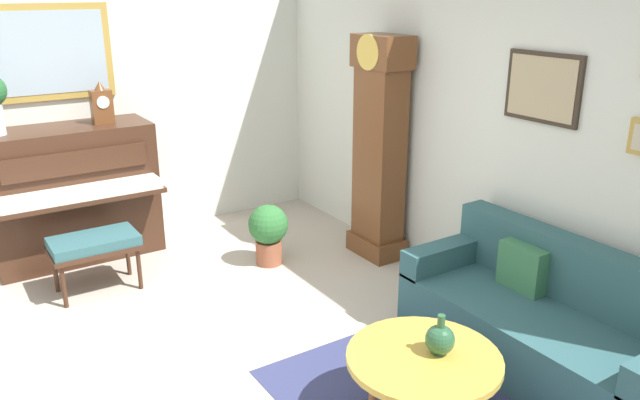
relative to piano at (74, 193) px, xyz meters
The scene contains 11 objects.
ground_plane 2.34m from the piano, ahead, with size 6.40×6.00×0.10m, color #B2A899.
wall_left 0.90m from the piano, 148.53° to the left, with size 0.13×4.90×2.80m.
wall_back 3.55m from the piano, 49.45° to the left, with size 5.30×0.13×2.80m.
piano is the anchor object (origin of this frame).
piano_bench 0.84m from the piano, ahead, with size 0.42×0.70×0.48m.
grandfather_clock 2.80m from the piano, 58.28° to the left, with size 0.52×0.34×2.03m.
couch 4.15m from the piano, 31.39° to the left, with size 1.90×0.80×0.84m.
coffee_table 3.70m from the piano, 17.21° to the left, with size 0.88×0.88×0.44m.
mantel_clock 0.85m from the piano, 89.56° to the left, with size 0.13×0.18×0.38m.
green_jug 3.74m from the piano, 18.42° to the left, with size 0.17×0.17×0.24m.
potted_plant 1.81m from the piano, 51.81° to the left, with size 0.36×0.36×0.56m.
Camera 1 is at (3.53, -1.28, 2.41)m, focal length 35.13 mm.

